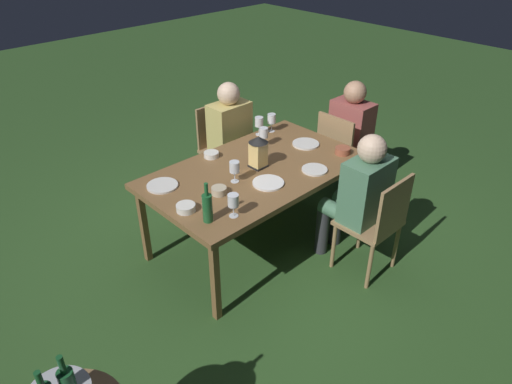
{
  "coord_description": "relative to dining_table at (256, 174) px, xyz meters",
  "views": [
    {
      "loc": [
        2.25,
        2.36,
        2.53
      ],
      "look_at": [
        0.0,
        0.0,
        0.51
      ],
      "focal_mm": 32.9,
      "sensor_mm": 36.0,
      "label": 1
    }
  ],
  "objects": [
    {
      "name": "ground_plane",
      "position": [
        0.0,
        0.0,
        -0.67
      ],
      "size": [
        16.0,
        16.0,
        0.0
      ],
      "primitive_type": "plane",
      "color": "#2D5123"
    },
    {
      "name": "dining_table",
      "position": [
        0.0,
        0.0,
        0.0
      ],
      "size": [
        1.76,
        1.03,
        0.72
      ],
      "color": "brown",
      "rests_on": "ground"
    },
    {
      "name": "chair_side_left_a",
      "position": [
        -0.4,
        -0.91,
        -0.19
      ],
      "size": [
        0.42,
        0.4,
        0.87
      ],
      "color": "#9E7A51",
      "rests_on": "ground"
    },
    {
      "name": "person_in_mustard",
      "position": [
        -0.4,
        -0.71,
        -0.04
      ],
      "size": [
        0.38,
        0.47,
        1.15
      ],
      "color": "tan",
      "rests_on": "ground"
    },
    {
      "name": "chair_side_right_a",
      "position": [
        -0.4,
        0.91,
        -0.19
      ],
      "size": [
        0.42,
        0.4,
        0.87
      ],
      "color": "#9E7A51",
      "rests_on": "ground"
    },
    {
      "name": "person_in_green",
      "position": [
        -0.4,
        0.71,
        -0.04
      ],
      "size": [
        0.38,
        0.47,
        1.15
      ],
      "color": "#4C7A5B",
      "rests_on": "ground"
    },
    {
      "name": "chair_head_near",
      "position": [
        -1.13,
        0.0,
        -0.19
      ],
      "size": [
        0.4,
        0.42,
        0.87
      ],
      "color": "#9E7A51",
      "rests_on": "ground"
    },
    {
      "name": "person_in_rust",
      "position": [
        -1.32,
        0.0,
        -0.04
      ],
      "size": [
        0.48,
        0.38,
        1.15
      ],
      "color": "#9E4C47",
      "rests_on": "ground"
    },
    {
      "name": "lantern_centerpiece",
      "position": [
        -0.04,
        -0.01,
        0.2
      ],
      "size": [
        0.15,
        0.15,
        0.27
      ],
      "color": "black",
      "rests_on": "dining_table"
    },
    {
      "name": "green_bottle_on_table",
      "position": [
        0.72,
        0.3,
        0.16
      ],
      "size": [
        0.07,
        0.07,
        0.29
      ],
      "color": "#1E5B2D",
      "rests_on": "dining_table"
    },
    {
      "name": "wine_glass_a",
      "position": [
        0.25,
        0.03,
        0.17
      ],
      "size": [
        0.08,
        0.08,
        0.17
      ],
      "color": "silver",
      "rests_on": "dining_table"
    },
    {
      "name": "wine_glass_b",
      "position": [
        -0.33,
        -0.25,
        0.17
      ],
      "size": [
        0.08,
        0.08,
        0.17
      ],
      "color": "silver",
      "rests_on": "dining_table"
    },
    {
      "name": "wine_glass_c",
      "position": [
        0.56,
        0.37,
        0.17
      ],
      "size": [
        0.08,
        0.08,
        0.17
      ],
      "color": "silver",
      "rests_on": "dining_table"
    },
    {
      "name": "wine_glass_d",
      "position": [
        -0.47,
        -0.45,
        0.17
      ],
      "size": [
        0.08,
        0.08,
        0.17
      ],
      "color": "silver",
      "rests_on": "dining_table"
    },
    {
      "name": "wine_glass_e",
      "position": [
        -0.6,
        -0.42,
        0.17
      ],
      "size": [
        0.08,
        0.08,
        0.17
      ],
      "color": "silver",
      "rests_on": "dining_table"
    },
    {
      "name": "plate_a",
      "position": [
        0.69,
        -0.29,
        0.06
      ],
      "size": [
        0.23,
        0.23,
        0.01
      ],
      "primitive_type": "cylinder",
      "color": "silver",
      "rests_on": "dining_table"
    },
    {
      "name": "plate_b",
      "position": [
        -0.32,
        0.34,
        0.06
      ],
      "size": [
        0.2,
        0.2,
        0.01
      ],
      "primitive_type": "cylinder",
      "color": "silver",
      "rests_on": "dining_table"
    },
    {
      "name": "plate_c",
      "position": [
        -0.62,
        -0.01,
        0.06
      ],
      "size": [
        0.23,
        0.23,
        0.01
      ],
      "primitive_type": "cylinder",
      "color": "silver",
      "rests_on": "dining_table"
    },
    {
      "name": "plate_d",
      "position": [
        0.09,
        0.23,
        0.06
      ],
      "size": [
        0.24,
        0.24,
        0.01
      ],
      "primitive_type": "cylinder",
      "color": "white",
      "rests_on": "dining_table"
    },
    {
      "name": "bowl_olives",
      "position": [
        0.13,
        -0.4,
        0.07
      ],
      "size": [
        0.12,
        0.12,
        0.04
      ],
      "color": "silver",
      "rests_on": "dining_table"
    },
    {
      "name": "bowl_bread",
      "position": [
        0.45,
        0.09,
        0.08
      ],
      "size": [
        0.11,
        0.11,
        0.05
      ],
      "color": "#BCAD8E",
      "rests_on": "dining_table"
    },
    {
      "name": "bowl_salad",
      "position": [
        0.76,
        0.1,
        0.08
      ],
      "size": [
        0.13,
        0.13,
        0.05
      ],
      "color": "silver",
      "rests_on": "dining_table"
    },
    {
      "name": "bowl_dip",
      "position": [
        -0.71,
        0.31,
        0.08
      ],
      "size": [
        0.13,
        0.13,
        0.05
      ],
      "color": "#9E5138",
      "rests_on": "dining_table"
    }
  ]
}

